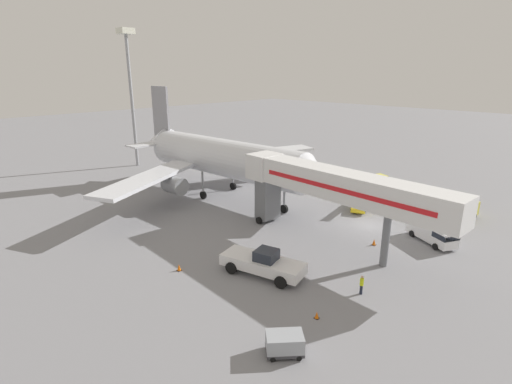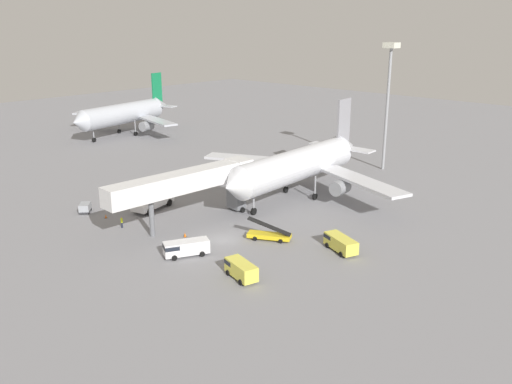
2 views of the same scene
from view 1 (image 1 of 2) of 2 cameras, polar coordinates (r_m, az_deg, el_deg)
name	(u,v)px [view 1 (image 1 of 2)]	position (r m, az deg, el deg)	size (l,w,h in m)	color
ground_plane	(370,225)	(47.46, 16.27, -4.67)	(300.00, 300.00, 0.00)	gray
airplane_at_gate	(220,157)	(55.37, -5.26, 5.05)	(39.51, 34.69, 14.82)	silver
jet_bridge	(327,186)	(39.66, 10.31, 0.92)	(4.54, 23.96, 8.03)	silver
pushback_tug	(263,263)	(34.72, 1.02, -10.29)	(4.28, 7.86, 2.42)	white
belt_loader_truck	(359,203)	(52.61, 14.72, -1.51)	(5.93, 4.26, 2.91)	yellow
service_van_far_center	(460,210)	(53.23, 27.56, -2.29)	(4.89, 2.99, 1.98)	#E5DB4C
service_van_mid_left	(370,182)	(61.63, 16.20, 1.46)	(5.49, 3.73, 1.89)	#E5DB4C
service_van_rear_left	(433,232)	(44.72, 24.31, -5.37)	(4.20, 5.83, 1.95)	white
baggage_cart_mid_right	(285,343)	(26.45, 4.18, -21.05)	(2.74, 2.67, 1.41)	#38383D
ground_crew_worker_foreground	(362,284)	(33.17, 15.09, -12.83)	(0.42, 0.42, 1.63)	#1E2333
safety_cone_alpha	(374,242)	(42.31, 16.78, -7.00)	(0.41, 0.41, 0.63)	black
safety_cone_bravo	(317,315)	(30.01, 8.83, -17.26)	(0.35, 0.35, 0.54)	black
safety_cone_charlie	(179,267)	(36.36, -11.12, -10.72)	(0.40, 0.40, 0.62)	black
apron_light_mast	(129,72)	(75.64, -17.94, 16.27)	(2.40, 2.40, 24.09)	#93969B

